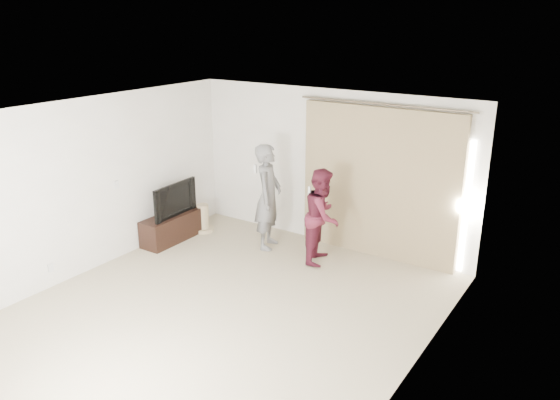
% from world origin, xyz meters
% --- Properties ---
extents(floor, '(5.50, 5.50, 0.00)m').
position_xyz_m(floor, '(0.00, 0.00, 0.00)').
color(floor, '#C3B292').
rests_on(floor, ground).
extents(wall_back, '(5.00, 0.04, 2.60)m').
position_xyz_m(wall_back, '(0.00, 2.75, 1.30)').
color(wall_back, white).
rests_on(wall_back, ground).
extents(wall_left, '(0.04, 5.50, 2.60)m').
position_xyz_m(wall_left, '(-2.50, -0.00, 1.30)').
color(wall_left, white).
rests_on(wall_left, ground).
extents(ceiling, '(5.00, 5.50, 0.01)m').
position_xyz_m(ceiling, '(0.00, 0.00, 2.60)').
color(ceiling, white).
rests_on(ceiling, wall_back).
extents(curtain, '(2.80, 0.11, 2.46)m').
position_xyz_m(curtain, '(0.91, 2.68, 1.20)').
color(curtain, tan).
rests_on(curtain, ground).
extents(tv_console, '(0.42, 1.20, 0.46)m').
position_xyz_m(tv_console, '(-2.27, 1.33, 0.23)').
color(tv_console, black).
rests_on(tv_console, ground).
extents(tv, '(0.17, 1.00, 0.57)m').
position_xyz_m(tv, '(-2.27, 1.33, 0.75)').
color(tv, black).
rests_on(tv, tv_console).
extents(scratching_post, '(0.38, 0.38, 0.50)m').
position_xyz_m(scratching_post, '(-2.10, 1.92, 0.20)').
color(scratching_post, tan).
rests_on(scratching_post, ground).
extents(person_man, '(0.61, 0.74, 1.76)m').
position_xyz_m(person_man, '(-0.73, 2.00, 0.88)').
color(person_man, slate).
rests_on(person_man, ground).
extents(person_woman, '(0.73, 0.85, 1.51)m').
position_xyz_m(person_woman, '(0.29, 2.00, 0.75)').
color(person_woman, '#57192A').
rests_on(person_woman, ground).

